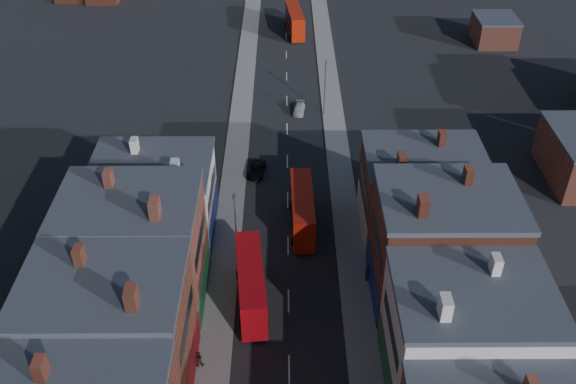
{
  "coord_description": "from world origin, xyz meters",
  "views": [
    {
      "loc": [
        -0.29,
        -19.06,
        44.58
      ],
      "look_at": [
        0.0,
        32.91,
        6.36
      ],
      "focal_mm": 40.0,
      "sensor_mm": 36.0,
      "label": 1
    }
  ],
  "objects_px": {
    "car_2": "(256,169)",
    "ped_1": "(198,359)",
    "car_3": "(299,109)",
    "bus_0": "(251,284)",
    "bus_2": "(295,20)",
    "bus_1": "(302,209)",
    "ped_3": "(367,273)"
  },
  "relations": [
    {
      "from": "bus_1",
      "to": "car_2",
      "type": "distance_m",
      "value": 11.64
    },
    {
      "from": "bus_0",
      "to": "bus_1",
      "type": "height_order",
      "value": "bus_0"
    },
    {
      "from": "car_3",
      "to": "ped_1",
      "type": "distance_m",
      "value": 45.27
    },
    {
      "from": "bus_0",
      "to": "bus_1",
      "type": "bearing_deg",
      "value": 60.24
    },
    {
      "from": "ped_1",
      "to": "ped_3",
      "type": "height_order",
      "value": "ped_3"
    },
    {
      "from": "bus_0",
      "to": "bus_2",
      "type": "bearing_deg",
      "value": 79.8
    },
    {
      "from": "bus_2",
      "to": "car_3",
      "type": "bearing_deg",
      "value": -95.89
    },
    {
      "from": "bus_2",
      "to": "ped_3",
      "type": "xyz_separation_m",
      "value": [
        6.2,
        -62.47,
        -1.29
      ]
    },
    {
      "from": "car_3",
      "to": "ped_3",
      "type": "relative_size",
      "value": 1.97
    },
    {
      "from": "ped_1",
      "to": "ped_3",
      "type": "distance_m",
      "value": 18.54
    },
    {
      "from": "ped_3",
      "to": "car_2",
      "type": "bearing_deg",
      "value": 29.7
    },
    {
      "from": "bus_2",
      "to": "car_3",
      "type": "relative_size",
      "value": 2.8
    },
    {
      "from": "bus_1",
      "to": "car_2",
      "type": "bearing_deg",
      "value": 116.4
    },
    {
      "from": "bus_0",
      "to": "car_3",
      "type": "xyz_separation_m",
      "value": [
        5.24,
        36.75,
        -1.88
      ]
    },
    {
      "from": "bus_0",
      "to": "ped_1",
      "type": "bearing_deg",
      "value": -124.99
    },
    {
      "from": "car_2",
      "to": "ped_3",
      "type": "xyz_separation_m",
      "value": [
        11.5,
        -18.74,
        0.46
      ]
    },
    {
      "from": "car_2",
      "to": "bus_2",
      "type": "bearing_deg",
      "value": 90.43
    },
    {
      "from": "car_3",
      "to": "ped_1",
      "type": "height_order",
      "value": "ped_1"
    },
    {
      "from": "bus_0",
      "to": "bus_2",
      "type": "distance_m",
      "value": 65.47
    },
    {
      "from": "bus_1",
      "to": "car_3",
      "type": "relative_size",
      "value": 2.75
    },
    {
      "from": "ped_3",
      "to": "bus_0",
      "type": "bearing_deg",
      "value": 102.22
    },
    {
      "from": "car_2",
      "to": "ped_1",
      "type": "height_order",
      "value": "ped_1"
    },
    {
      "from": "car_2",
      "to": "ped_1",
      "type": "xyz_separation_m",
      "value": [
        -3.9,
        -29.07,
        0.35
      ]
    },
    {
      "from": "ped_1",
      "to": "ped_3",
      "type": "relative_size",
      "value": 0.88
    },
    {
      "from": "bus_1",
      "to": "ped_1",
      "type": "height_order",
      "value": "bus_1"
    },
    {
      "from": "bus_0",
      "to": "ped_1",
      "type": "distance_m",
      "value": 8.74
    },
    {
      "from": "bus_1",
      "to": "car_2",
      "type": "relative_size",
      "value": 2.39
    },
    {
      "from": "bus_0",
      "to": "ped_3",
      "type": "xyz_separation_m",
      "value": [
        11.2,
        2.8,
        -1.36
      ]
    },
    {
      "from": "bus_2",
      "to": "ped_3",
      "type": "height_order",
      "value": "bus_2"
    },
    {
      "from": "car_3",
      "to": "bus_1",
      "type": "bearing_deg",
      "value": -83.86
    },
    {
      "from": "bus_2",
      "to": "car_3",
      "type": "height_order",
      "value": "bus_2"
    },
    {
      "from": "car_2",
      "to": "ped_1",
      "type": "distance_m",
      "value": 29.33
    }
  ]
}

